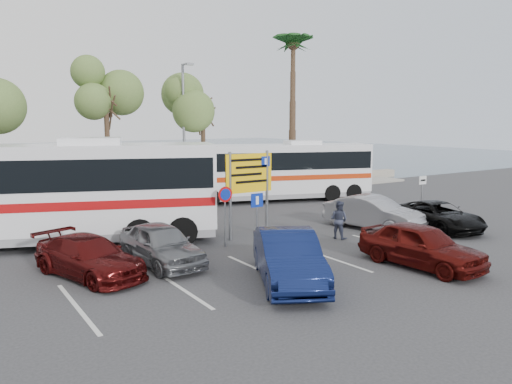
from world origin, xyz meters
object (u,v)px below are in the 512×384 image
car_silver_a (161,244)px  car_red (421,245)px  car_maroon (89,257)px  street_lamp_right (184,125)px  direction_sign (249,180)px  suv_black (439,216)px  pedestrian_far (339,220)px  coach_bus_left (39,196)px  coach_bus_right (275,173)px  pedestrian_near (136,219)px  car_silver_b (373,213)px  car_blue (288,258)px

car_silver_a → car_red: size_ratio=0.96×
car_maroon → street_lamp_right: bearing=34.7°
direction_sign → suv_black: (7.91, -3.36, -1.81)m
direction_sign → pedestrian_far: size_ratio=2.28×
street_lamp_right → coach_bus_left: 12.11m
coach_bus_right → car_maroon: (-13.50, -9.00, -1.07)m
direction_sign → pedestrian_near: size_ratio=1.88×
car_silver_b → pedestrian_far: bearing=179.0°
coach_bus_left → coach_bus_right: bearing=15.9°
car_maroon → pedestrian_near: 4.48m
car_maroon → pedestrian_far: (9.99, -0.50, 0.16)m
coach_bus_right → car_red: size_ratio=2.76×
street_lamp_right → coach_bus_right: size_ratio=0.67×
car_maroon → pedestrian_near: size_ratio=2.26×
car_silver_b → pedestrian_near: pedestrian_near is taller
car_blue → car_maroon: size_ratio=1.10×
car_red → car_silver_b: (3.02, 5.00, 0.01)m
pedestrian_near → car_silver_a: bearing=48.6°
direction_sign → coach_bus_left: size_ratio=0.27×
car_silver_b → street_lamp_right: bearing=94.2°
direction_sign → car_silver_b: (5.51, -1.70, -1.69)m
suv_black → pedestrian_near: size_ratio=2.33×
suv_black → direction_sign: bearing=168.9°
street_lamp_right → car_red: street_lamp_right is taller
suv_black → pedestrian_near: pedestrian_near is taller
coach_bus_right → suv_black: (1.42, -10.66, -1.08)m
coach_bus_left → pedestrian_near: 3.73m
car_maroon → car_silver_b: size_ratio=0.96×
suv_black → car_silver_b: car_silver_b is taller
direction_sign → car_silver_a: bearing=-159.8°
coach_bus_left → car_silver_b: bearing=-21.0°
coach_bus_left → suv_black: coach_bus_left is taller
suv_black → coach_bus_left: bearing=168.5°
car_maroon → suv_black: 15.01m
direction_sign → car_red: size_ratio=0.83×
car_silver_b → pedestrian_near: size_ratio=2.36×
suv_black → pedestrian_far: bearing=178.6°
car_silver_b → car_silver_a: bearing=167.9°
direction_sign → pedestrian_far: (2.98, -2.20, -1.64)m
car_red → pedestrian_far: (0.49, 4.50, 0.05)m
pedestrian_near → suv_black: bearing=121.6°
pedestrian_far → car_silver_b: bearing=-97.7°
street_lamp_right → coach_bus_left: bearing=-143.5°
coach_bus_left → car_silver_b: size_ratio=3.01×
coach_bus_left → car_red: size_ratio=3.15×
coach_bus_right → suv_black: 10.81m
car_red → suv_black: 6.36m
pedestrian_far → car_red: bearing=155.0°
car_maroon → direction_sign: bearing=-4.8°
coach_bus_right → pedestrian_near: 12.08m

